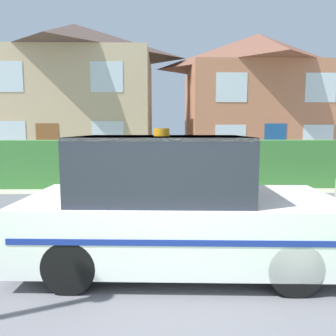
{
  "coord_description": "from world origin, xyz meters",
  "views": [
    {
      "loc": [
        0.15,
        -1.84,
        1.86
      ],
      "look_at": [
        0.28,
        4.94,
        1.05
      ],
      "focal_mm": 35.0,
      "sensor_mm": 36.0,
      "label": 1
    }
  ],
  "objects_px": {
    "police_car": "(174,206)",
    "house_right": "(256,98)",
    "wheelie_bin": "(276,164)",
    "house_left": "(76,94)"
  },
  "relations": [
    {
      "from": "police_car",
      "to": "house_right",
      "type": "relative_size",
      "value": 0.54
    },
    {
      "from": "wheelie_bin",
      "to": "house_left",
      "type": "bearing_deg",
      "value": 145.44
    },
    {
      "from": "house_left",
      "to": "wheelie_bin",
      "type": "distance_m",
      "value": 10.83
    },
    {
      "from": "house_left",
      "to": "house_right",
      "type": "distance_m",
      "value": 9.65
    },
    {
      "from": "police_car",
      "to": "house_left",
      "type": "distance_m",
      "value": 14.47
    },
    {
      "from": "house_left",
      "to": "wheelie_bin",
      "type": "height_order",
      "value": "house_left"
    },
    {
      "from": "police_car",
      "to": "wheelie_bin",
      "type": "height_order",
      "value": "police_car"
    },
    {
      "from": "police_car",
      "to": "wheelie_bin",
      "type": "distance_m",
      "value": 9.17
    },
    {
      "from": "police_car",
      "to": "house_right",
      "type": "xyz_separation_m",
      "value": [
        4.96,
        13.64,
        2.67
      ]
    },
    {
      "from": "house_left",
      "to": "wheelie_bin",
      "type": "relative_size",
      "value": 8.12
    }
  ]
}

